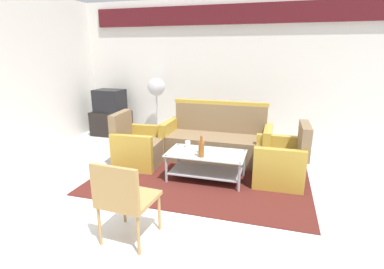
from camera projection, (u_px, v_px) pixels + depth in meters
The scene contains 14 objects.
ground_plane at pixel (186, 207), 3.52m from camera, with size 14.00×14.00×0.00m, color white.
wall_back at pixel (231, 67), 5.93m from camera, with size 6.52×0.19×2.80m.
rug at pixel (202, 175), 4.43m from camera, with size 3.05×2.26×0.01m, color #511E19.
couch at pixel (217, 141), 5.00m from camera, with size 1.81×0.75×0.96m.
armchair_left at pixel (138, 148), 4.77m from camera, with size 0.74×0.80×0.85m.
armchair_right at pixel (281, 163), 4.13m from camera, with size 0.72×0.78×0.85m.
coffee_table at pixel (206, 162), 4.20m from camera, with size 1.10×0.60×0.40m.
bottle_orange at pixel (202, 147), 4.11m from camera, with size 0.07×0.07×0.24m.
bottle_brown at pixel (201, 149), 3.97m from camera, with size 0.08×0.08×0.30m.
cup at pixel (188, 144), 4.38m from camera, with size 0.08×0.08×0.10m, color silver.
tv_stand at pixel (111, 123), 6.49m from camera, with size 0.80×0.50×0.52m, color black.
television at pixel (110, 101), 6.35m from camera, with size 0.62×0.48×0.48m.
pedestal_fan at pixel (156, 91), 6.04m from camera, with size 0.36×0.36×1.27m.
wicker_chair at pixel (124, 196), 2.74m from camera, with size 0.51×0.51×0.84m.
Camera 1 is at (0.96, -3.00, 1.80)m, focal length 27.54 mm.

